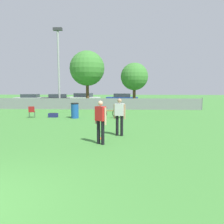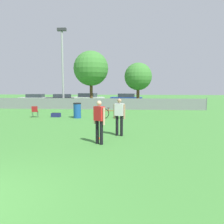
{
  "view_description": "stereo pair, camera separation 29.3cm",
  "coord_description": "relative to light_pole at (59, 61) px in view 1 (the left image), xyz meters",
  "views": [
    {
      "loc": [
        2.97,
        -3.31,
        2.18
      ],
      "look_at": [
        2.47,
        6.63,
        1.05
      ],
      "focal_mm": 35.0,
      "sensor_mm": 36.0,
      "label": 1
    },
    {
      "loc": [
        3.27,
        -3.29,
        2.18
      ],
      "look_at": [
        2.47,
        6.63,
        1.05
      ],
      "focal_mm": 35.0,
      "sensor_mm": 36.0,
      "label": 2
    }
  ],
  "objects": [
    {
      "name": "parked_car_blue",
      "position": [
        6.49,
        7.39,
        -4.15
      ],
      "size": [
        4.38,
        2.03,
        1.35
      ],
      "rotation": [
        0.0,
        0.0,
        -0.08
      ],
      "color": "black",
      "rests_on": "ground_plane"
    },
    {
      "name": "bicycle_sideline",
      "position": [
        5.66,
        -7.18,
        -4.45
      ],
      "size": [
        1.76,
        0.47,
        0.76
      ],
      "rotation": [
        0.0,
        0.0,
        0.17
      ],
      "color": "black",
      "rests_on": "ground_plane"
    },
    {
      "name": "player_receiver_white",
      "position": [
        6.45,
        -12.65,
        -3.85
      ],
      "size": [
        0.53,
        0.33,
        1.68
      ],
      "rotation": [
        0.0,
        0.0,
        -0.3
      ],
      "color": "black",
      "rests_on": "ground_plane"
    },
    {
      "name": "player_defender_red",
      "position": [
        5.75,
        -14.17,
        -3.85
      ],
      "size": [
        0.47,
        0.41,
        1.68
      ],
      "rotation": [
        0.0,
        0.0,
        -0.61
      ],
      "color": "black",
      "rests_on": "ground_plane"
    },
    {
      "name": "light_pole",
      "position": [
        0.0,
        0.0,
        0.0
      ],
      "size": [
        0.9,
        0.36,
        8.12
      ],
      "color": "#9E9EA3",
      "rests_on": "ground_plane"
    },
    {
      "name": "parked_car_dark",
      "position": [
        -2.11,
        6.43,
        -4.18
      ],
      "size": [
        4.69,
        2.51,
        1.29
      ],
      "rotation": [
        0.0,
        0.0,
        0.2
      ],
      "color": "black",
      "rests_on": "ground_plane"
    },
    {
      "name": "fence_backline",
      "position": [
        3.63,
        -1.05,
        -4.26
      ],
      "size": [
        21.19,
        0.07,
        1.21
      ],
      "color": "gray",
      "rests_on": "ground_plane"
    },
    {
      "name": "tree_near_pole",
      "position": [
        2.77,
        0.99,
        -0.66
      ],
      "size": [
        3.69,
        3.69,
        6.02
      ],
      "color": "brown",
      "rests_on": "ground_plane"
    },
    {
      "name": "gear_bag_sideline",
      "position": [
        1.5,
        -6.78,
        -4.67
      ],
      "size": [
        0.65,
        0.36,
        0.32
      ],
      "color": "navy",
      "rests_on": "ground_plane"
    },
    {
      "name": "folding_chair_sideline",
      "position": [
        0.04,
        -7.08,
        -4.34
      ],
      "size": [
        0.51,
        0.51,
        0.82
      ],
      "rotation": [
        0.0,
        0.0,
        3.42
      ],
      "color": "#333338",
      "rests_on": "ground_plane"
    },
    {
      "name": "frisbee_disc",
      "position": [
        5.65,
        -13.29,
        -4.8
      ],
      "size": [
        0.28,
        0.28,
        0.03
      ],
      "color": "#E5591E",
      "rests_on": "ground_plane"
    },
    {
      "name": "tree_far_right",
      "position": [
        7.78,
        1.05,
        -1.53
      ],
      "size": [
        2.89,
        2.89,
        4.75
      ],
      "color": "brown",
      "rests_on": "ground_plane"
    },
    {
      "name": "parked_car_white",
      "position": [
        1.31,
        6.57,
        -4.14
      ],
      "size": [
        4.42,
        2.49,
        1.4
      ],
      "rotation": [
        0.0,
        0.0,
        -0.17
      ],
      "color": "black",
      "rests_on": "ground_plane"
    },
    {
      "name": "trash_bin",
      "position": [
        3.19,
        -7.18,
        -4.27
      ],
      "size": [
        0.55,
        0.55,
        1.09
      ],
      "color": "#194C99",
      "rests_on": "ground_plane"
    },
    {
      "name": "parked_car_silver",
      "position": [
        -5.83,
        6.32,
        -4.18
      ],
      "size": [
        4.13,
        2.08,
        1.28
      ],
      "rotation": [
        0.0,
        0.0,
        0.08
      ],
      "color": "black",
      "rests_on": "ground_plane"
    }
  ]
}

